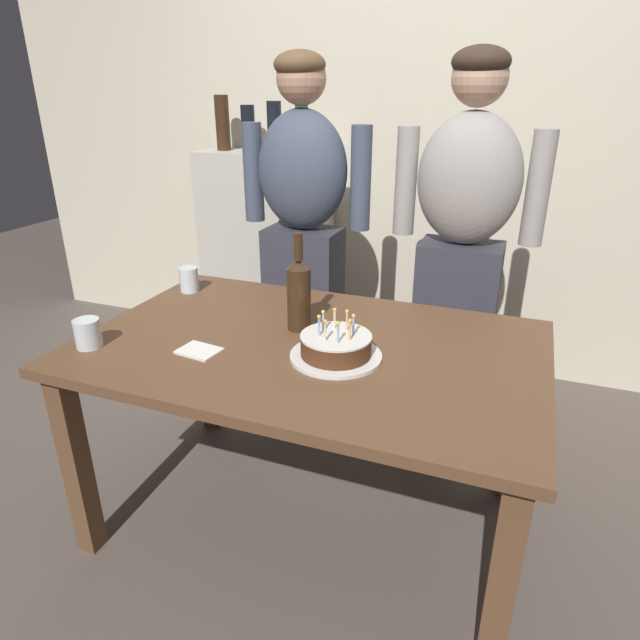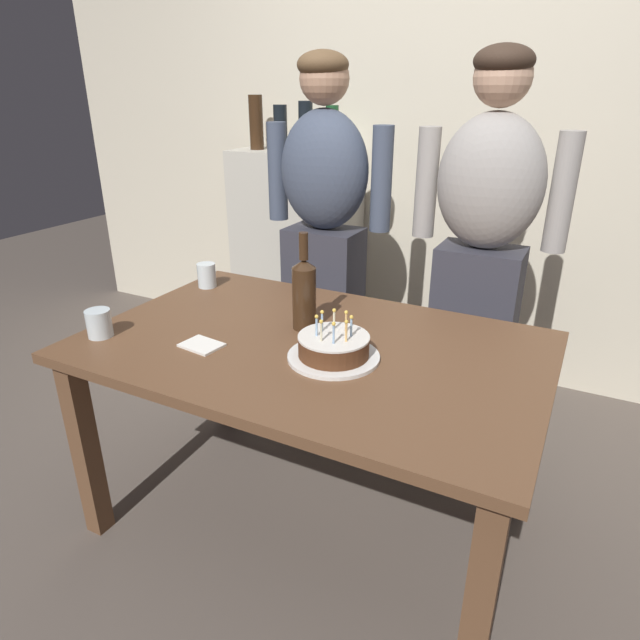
{
  "view_description": "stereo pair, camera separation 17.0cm",
  "coord_description": "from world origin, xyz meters",
  "px_view_note": "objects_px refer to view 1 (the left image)",
  "views": [
    {
      "loc": [
        0.61,
        -1.49,
        1.51
      ],
      "look_at": [
        0.05,
        -0.03,
        0.84
      ],
      "focal_mm": 30.37,
      "sensor_mm": 36.0,
      "label": 1
    },
    {
      "loc": [
        0.77,
        -1.42,
        1.51
      ],
      "look_at": [
        0.05,
        -0.03,
        0.84
      ],
      "focal_mm": 30.37,
      "sensor_mm": 36.0,
      "label": 2
    }
  ],
  "objects_px": {
    "water_glass_far": "(189,279)",
    "person_man_bearded": "(303,239)",
    "wine_bottle": "(299,293)",
    "birthday_cake": "(336,347)",
    "napkin_stack": "(199,351)",
    "person_woman_cardigan": "(461,254)",
    "water_glass_near": "(88,333)"
  },
  "relations": [
    {
      "from": "wine_bottle",
      "to": "person_woman_cardigan",
      "type": "distance_m",
      "value": 0.81
    },
    {
      "from": "birthday_cake",
      "to": "water_glass_far",
      "type": "bearing_deg",
      "value": 155.23
    },
    {
      "from": "birthday_cake",
      "to": "water_glass_near",
      "type": "xyz_separation_m",
      "value": [
        -0.77,
        -0.21,
        0.01
      ]
    },
    {
      "from": "napkin_stack",
      "to": "person_woman_cardigan",
      "type": "distance_m",
      "value": 1.18
    },
    {
      "from": "water_glass_far",
      "to": "wine_bottle",
      "type": "distance_m",
      "value": 0.61
    },
    {
      "from": "water_glass_near",
      "to": "napkin_stack",
      "type": "relative_size",
      "value": 0.73
    },
    {
      "from": "birthday_cake",
      "to": "water_glass_far",
      "type": "xyz_separation_m",
      "value": [
        -0.77,
        0.35,
        0.01
      ]
    },
    {
      "from": "birthday_cake",
      "to": "person_man_bearded",
      "type": "bearing_deg",
      "value": 118.72
    },
    {
      "from": "water_glass_far",
      "to": "napkin_stack",
      "type": "height_order",
      "value": "water_glass_far"
    },
    {
      "from": "birthday_cake",
      "to": "water_glass_near",
      "type": "height_order",
      "value": "birthday_cake"
    },
    {
      "from": "birthday_cake",
      "to": "napkin_stack",
      "type": "bearing_deg",
      "value": -164.12
    },
    {
      "from": "person_woman_cardigan",
      "to": "napkin_stack",
      "type": "bearing_deg",
      "value": 54.79
    },
    {
      "from": "wine_bottle",
      "to": "person_woman_cardigan",
      "type": "height_order",
      "value": "person_woman_cardigan"
    },
    {
      "from": "water_glass_near",
      "to": "napkin_stack",
      "type": "xyz_separation_m",
      "value": [
        0.35,
        0.09,
        -0.04
      ]
    },
    {
      "from": "wine_bottle",
      "to": "water_glass_far",
      "type": "bearing_deg",
      "value": 161.8
    },
    {
      "from": "water_glass_far",
      "to": "wine_bottle",
      "type": "bearing_deg",
      "value": -18.2
    },
    {
      "from": "water_glass_near",
      "to": "water_glass_far",
      "type": "relative_size",
      "value": 0.93
    },
    {
      "from": "water_glass_far",
      "to": "wine_bottle",
      "type": "xyz_separation_m",
      "value": [
        0.57,
        -0.19,
        0.08
      ]
    },
    {
      "from": "person_man_bearded",
      "to": "napkin_stack",
      "type": "bearing_deg",
      "value": 92.47
    },
    {
      "from": "person_man_bearded",
      "to": "person_woman_cardigan",
      "type": "xyz_separation_m",
      "value": [
        0.72,
        0.0,
        0.0
      ]
    },
    {
      "from": "birthday_cake",
      "to": "wine_bottle",
      "type": "relative_size",
      "value": 0.85
    },
    {
      "from": "birthday_cake",
      "to": "water_glass_far",
      "type": "height_order",
      "value": "birthday_cake"
    },
    {
      "from": "water_glass_near",
      "to": "wine_bottle",
      "type": "distance_m",
      "value": 0.7
    },
    {
      "from": "napkin_stack",
      "to": "birthday_cake",
      "type": "bearing_deg",
      "value": 15.88
    },
    {
      "from": "birthday_cake",
      "to": "water_glass_far",
      "type": "distance_m",
      "value": 0.84
    },
    {
      "from": "water_glass_far",
      "to": "person_man_bearded",
      "type": "xyz_separation_m",
      "value": [
        0.31,
        0.49,
        0.08
      ]
    },
    {
      "from": "wine_bottle",
      "to": "person_man_bearded",
      "type": "relative_size",
      "value": 0.2
    },
    {
      "from": "birthday_cake",
      "to": "napkin_stack",
      "type": "height_order",
      "value": "birthday_cake"
    },
    {
      "from": "napkin_stack",
      "to": "person_woman_cardigan",
      "type": "relative_size",
      "value": 0.08
    },
    {
      "from": "water_glass_near",
      "to": "person_man_bearded",
      "type": "relative_size",
      "value": 0.06
    },
    {
      "from": "birthday_cake",
      "to": "wine_bottle",
      "type": "bearing_deg",
      "value": 139.51
    },
    {
      "from": "water_glass_far",
      "to": "person_man_bearded",
      "type": "bearing_deg",
      "value": 57.73
    }
  ]
}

